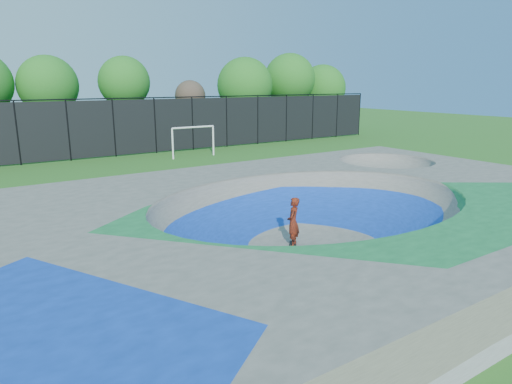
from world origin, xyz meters
The scene contains 7 objects.
ground centered at (0.00, 0.00, 0.00)m, with size 120.00×120.00×0.00m, color #265F1A.
skate_deck centered at (0.00, 0.00, 0.75)m, with size 22.00×14.00×1.50m, color gray.
skater centered at (-0.86, 0.00, 0.80)m, with size 0.59×0.38×1.61m, color #B72F0E.
skateboard centered at (-0.86, 0.00, 0.03)m, with size 0.78×0.22×0.05m, color black.
soccer_goal centered at (4.46, 17.79, 1.48)m, with size 3.23×0.12×2.13m.
fence centered at (0.00, 21.00, 2.10)m, with size 48.09×0.09×4.04m.
treeline centered at (-0.40, 25.93, 4.99)m, with size 52.96×6.69×8.23m.
Camera 1 is at (-9.48, -10.73, 5.11)m, focal length 32.00 mm.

